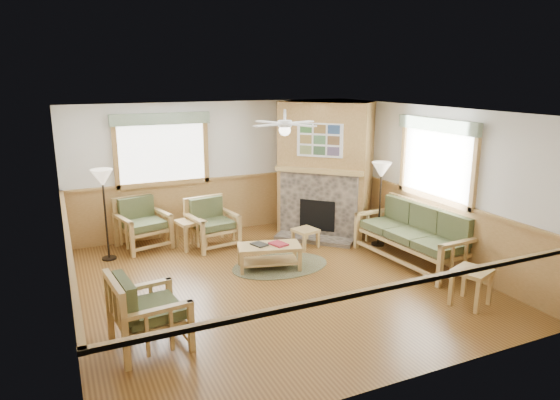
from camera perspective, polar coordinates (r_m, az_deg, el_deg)
name	(u,v)px	position (r m, az deg, el deg)	size (l,w,h in m)	color
floor	(275,282)	(8.09, -0.53, -9.37)	(6.00, 6.00, 0.01)	brown
ceiling	(275,111)	(7.43, -0.57, 10.12)	(6.00, 6.00, 0.01)	white
wall_back	(216,168)	(10.40, -7.30, 3.67)	(6.00, 0.02, 2.70)	silver
wall_front	(397,267)	(5.18, 13.19, -7.43)	(6.00, 0.02, 2.70)	silver
wall_left	(63,224)	(7.03, -23.52, -2.50)	(0.02, 6.00, 2.70)	silver
wall_right	(429,183)	(9.25, 16.70, 1.87)	(0.02, 6.00, 2.70)	silver
wainscot	(275,249)	(7.88, -0.54, -5.66)	(6.00, 6.00, 1.10)	#A17942
fireplace	(326,168)	(10.35, 5.23, 3.67)	(2.20, 2.20, 2.70)	#A17942
window_back	(160,112)	(9.95, -13.59, 9.77)	(1.90, 0.16, 1.50)	white
window_right	(441,117)	(8.91, 17.89, 9.03)	(0.16, 1.90, 1.50)	white
ceiling_fan	(285,112)	(7.83, 0.56, 10.04)	(1.24, 1.24, 0.36)	white
sofa	(412,235)	(9.05, 14.88, -3.86)	(0.89, 2.16, 0.99)	tan
armchair_back_left	(143,224)	(9.82, -15.40, -2.61)	(0.85, 0.85, 0.95)	tan
armchair_back_right	(212,223)	(9.63, -7.73, -2.66)	(0.82, 0.82, 0.92)	tan
armchair_left	(149,310)	(6.34, -14.75, -12.07)	(0.84, 0.84, 0.94)	tan
coffee_table	(269,257)	(8.54, -1.25, -6.51)	(1.05, 0.52, 0.42)	tan
end_table_chairs	(191,234)	(9.67, -10.16, -3.85)	(0.48, 0.46, 0.54)	tan
end_table_sofa	(471,287)	(7.73, 20.97, -9.29)	(0.48, 0.46, 0.54)	tan
footstool	(305,238)	(9.60, 2.93, -4.36)	(0.41, 0.41, 0.36)	tan
braided_rug	(280,266)	(8.72, 0.03, -7.50)	(1.72, 1.72, 0.01)	#49482E
floor_lamp_left	(105,215)	(9.29, -19.32, -1.62)	(0.38, 0.38, 1.65)	black
floor_lamp_right	(380,204)	(9.71, 11.34, -0.46)	(0.38, 0.38, 1.64)	black
book_red	(278,243)	(8.47, -0.18, -4.95)	(0.22, 0.30, 0.03)	maroon
book_dark	(259,244)	(8.47, -2.38, -5.01)	(0.20, 0.27, 0.03)	#282721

